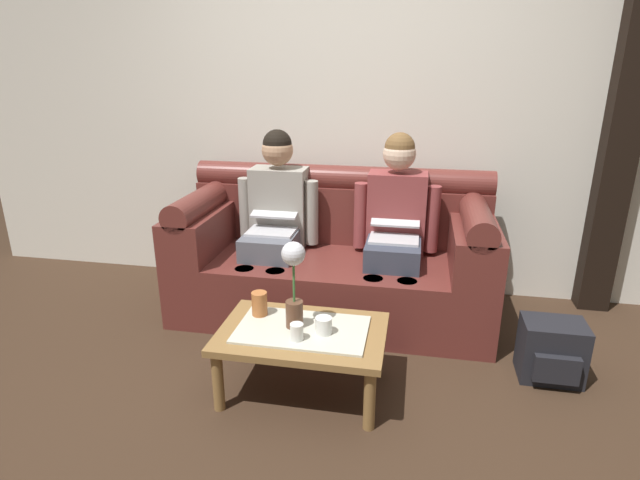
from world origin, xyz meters
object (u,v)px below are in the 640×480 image
at_px(flower_vase, 294,278).
at_px(backpack_right, 552,351).
at_px(person_right, 395,222).
at_px(couch, 334,259).
at_px(cup_near_right, 259,304).
at_px(coffee_table, 302,338).
at_px(cup_far_center, 324,325).
at_px(person_left, 275,216).
at_px(cup_near_left, 298,332).

distance_m(flower_vase, backpack_right, 1.46).
xyz_separation_m(person_right, backpack_right, (0.89, -0.59, -0.50)).
bearing_deg(couch, cup_near_right, -106.44).
height_order(coffee_table, cup_far_center, cup_far_center).
distance_m(cup_far_center, backpack_right, 1.27).
relative_size(person_left, backpack_right, 3.71).
height_order(person_left, flower_vase, person_left).
height_order(couch, coffee_table, couch).
distance_m(person_left, cup_far_center, 1.14).
bearing_deg(cup_near_left, cup_near_right, 140.27).
bearing_deg(person_right, cup_near_right, -127.44).
relative_size(person_right, cup_far_center, 14.29).
bearing_deg(cup_near_right, backpack_right, 9.74).
relative_size(cup_near_left, cup_near_right, 0.65).
relative_size(person_left, flower_vase, 2.69).
xyz_separation_m(person_left, backpack_right, (1.70, -0.59, -0.50)).
relative_size(flower_vase, backpack_right, 1.38).
distance_m(couch, coffee_table, 0.97).
height_order(person_right, cup_far_center, person_right).
bearing_deg(flower_vase, cup_near_right, 157.16).
distance_m(couch, flower_vase, 0.98).
bearing_deg(coffee_table, cup_near_left, -87.88).
xyz_separation_m(coffee_table, cup_far_center, (0.12, -0.03, 0.10)).
distance_m(person_left, backpack_right, 1.86).
xyz_separation_m(cup_near_right, cup_far_center, (0.37, -0.13, -0.02)).
distance_m(coffee_table, cup_near_right, 0.30).
xyz_separation_m(person_right, cup_far_center, (-0.29, -0.99, -0.25)).
bearing_deg(couch, coffee_table, -90.00).
bearing_deg(couch, backpack_right, -24.68).
xyz_separation_m(couch, person_left, (-0.40, -0.00, 0.28)).
distance_m(person_left, person_right, 0.80).
bearing_deg(flower_vase, person_left, 110.86).
distance_m(person_right, backpack_right, 1.18).
relative_size(cup_far_center, backpack_right, 0.26).
xyz_separation_m(person_right, coffee_table, (-0.40, -0.96, -0.35)).
relative_size(person_left, cup_far_center, 14.29).
distance_m(coffee_table, cup_near_left, 0.15).
xyz_separation_m(couch, person_right, (0.40, -0.00, 0.28)).
distance_m(coffee_table, flower_vase, 0.32).
bearing_deg(coffee_table, flower_vase, 161.81).
bearing_deg(person_left, flower_vase, -69.14).
relative_size(couch, cup_far_center, 24.14).
distance_m(coffee_table, cup_far_center, 0.15).
distance_m(couch, cup_near_right, 0.90).
height_order(couch, cup_near_left, couch).
distance_m(flower_vase, cup_near_left, 0.26).
xyz_separation_m(cup_near_left, backpack_right, (1.29, 0.48, -0.24)).
bearing_deg(coffee_table, person_right, 67.26).
height_order(cup_near_left, cup_near_right, cup_near_right).
bearing_deg(person_right, backpack_right, -33.58).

